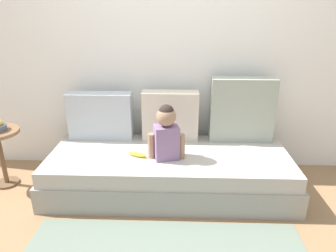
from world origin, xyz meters
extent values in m
plane|color=#93704C|center=(0.00, 0.00, 0.00)|extent=(12.00, 12.00, 0.00)
cube|color=white|center=(0.00, 0.54, 1.26)|extent=(5.31, 0.10, 2.53)
cube|color=#9C978F|center=(0.00, 0.00, 0.11)|extent=(2.11, 0.83, 0.22)
cube|color=#B7B2A8|center=(0.00, 0.00, 0.29)|extent=(2.05, 0.80, 0.13)
cube|color=#B2BCC6|center=(-0.66, 0.31, 0.58)|extent=(0.59, 0.16, 0.44)
cube|color=beige|center=(0.00, 0.31, 0.59)|extent=(0.52, 0.16, 0.46)
cube|color=#99A393|center=(0.66, 0.31, 0.65)|extent=(0.58, 0.16, 0.59)
cube|color=gray|center=(-0.02, -0.09, 0.50)|extent=(0.22, 0.19, 0.28)
sphere|color=#9E755B|center=(-0.02, -0.09, 0.72)|extent=(0.16, 0.16, 0.16)
sphere|color=#2D231E|center=(-0.02, -0.09, 0.76)|extent=(0.13, 0.13, 0.13)
cylinder|color=#9E755B|center=(-0.15, -0.09, 0.46)|extent=(0.06, 0.06, 0.21)
cylinder|color=#9E755B|center=(0.10, -0.09, 0.46)|extent=(0.06, 0.06, 0.21)
ellipsoid|color=yellow|center=(-0.27, -0.08, 0.38)|extent=(0.17, 0.10, 0.04)
cylinder|color=brown|center=(-1.51, 0.03, 0.25)|extent=(0.04, 0.04, 0.50)
cylinder|color=brown|center=(-1.51, 0.03, 0.01)|extent=(0.21, 0.21, 0.02)
camera|label=1|loc=(0.07, -2.38, 1.53)|focal=32.78mm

